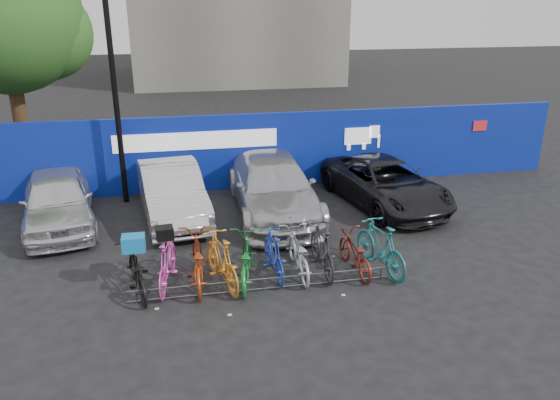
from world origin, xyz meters
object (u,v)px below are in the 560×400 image
object	(u,v)px
bike_8	(354,253)
tree	(11,19)
bike_9	(381,247)
bike_6	(298,253)
bike_2	(197,260)
bike_7	(322,249)
car_1	(172,192)
bike_0	(137,272)
bike_3	(222,260)
bike_1	(167,262)
car_0	(57,200)
car_2	(273,187)
bike_5	(274,254)
lamppost	(115,93)
car_3	(385,183)
bike_4	(245,260)
bike_rack	(263,284)

from	to	relation	value
bike_8	tree	bearing A→B (deg)	-53.96
bike_9	bike_6	bearing A→B (deg)	-19.23
bike_2	bike_7	distance (m)	2.76
car_1	bike_7	size ratio (longest dim) A/B	2.43
bike_0	bike_3	world-z (taller)	bike_3
bike_3	bike_1	bearing A→B (deg)	-22.94
car_0	bike_3	world-z (taller)	car_0
car_2	bike_8	size ratio (longest dim) A/B	3.13
tree	bike_9	size ratio (longest dim) A/B	4.01
car_0	bike_5	size ratio (longest dim) A/B	2.56
lamppost	bike_5	world-z (taller)	lamppost
tree	bike_8	xyz separation A→B (m)	(8.91, -10.19, -4.62)
car_3	bike_0	world-z (taller)	car_3
car_1	car_3	size ratio (longest dim) A/B	0.94
bike_4	bike_1	bearing A→B (deg)	5.32
tree	bike_3	distance (m)	12.64
tree	bike_6	bearing A→B (deg)	-52.69
car_3	bike_7	xyz separation A→B (m)	(-2.92, -3.71, -0.11)
car_2	bike_5	distance (m)	3.74
car_2	bike_5	xyz separation A→B (m)	(-0.66, -3.67, -0.27)
tree	bike_0	bearing A→B (deg)	-67.73
bike_rack	bike_0	size ratio (longest dim) A/B	3.02
bike_5	lamppost	bearing A→B (deg)	-60.31
lamppost	bike_3	bearing A→B (deg)	-66.82
bike_rack	bike_7	bearing A→B (deg)	22.53
car_1	car_3	world-z (taller)	car_1
bike_8	car_3	bearing A→B (deg)	-124.94
bike_5	bike_6	bearing A→B (deg)	174.14
bike_1	bike_3	xyz separation A→B (m)	(1.14, -0.16, 0.02)
bike_2	bike_3	world-z (taller)	bike_3
bike_rack	car_1	bearing A→B (deg)	111.90
bike_5	bike_7	xyz separation A→B (m)	(1.09, -0.04, 0.04)
car_2	bike_2	size ratio (longest dim) A/B	2.59
bike_2	car_1	bearing A→B (deg)	-81.76
bike_3	bike_8	world-z (taller)	bike_3
bike_9	bike_4	bearing A→B (deg)	-14.11
lamppost	bike_6	world-z (taller)	lamppost
lamppost	bike_rack	size ratio (longest dim) A/B	1.09
bike_rack	car_1	size ratio (longest dim) A/B	1.24
bike_4	bike_9	size ratio (longest dim) A/B	1.01
bike_4	bike_5	distance (m)	0.67
lamppost	bike_2	bearing A→B (deg)	-70.97
bike_3	car_2	bearing A→B (deg)	-130.06
bike_rack	car_2	bearing A→B (deg)	76.96
car_3	bike_1	distance (m)	7.30
bike_8	bike_5	bearing A→B (deg)	-10.54
tree	bike_9	world-z (taller)	tree
tree	bike_8	distance (m)	14.30
bike_6	bike_0	bearing A→B (deg)	2.59
bike_4	bike_8	xyz separation A→B (m)	(2.46, -0.01, -0.06)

